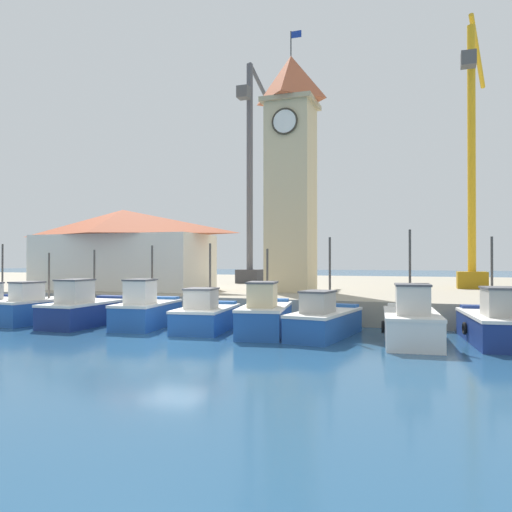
# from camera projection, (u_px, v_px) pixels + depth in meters

# --- Properties ---
(ground_plane) EXTENTS (300.00, 300.00, 0.00)m
(ground_plane) POSITION_uv_depth(u_px,v_px,m) (175.00, 338.00, 20.88)
(ground_plane) COLOR navy
(quay_wharf) EXTENTS (120.00, 40.00, 1.25)m
(quay_wharf) POSITION_uv_depth(u_px,v_px,m) (313.00, 289.00, 45.45)
(quay_wharf) COLOR #9E937F
(quay_wharf) RESTS_ON ground
(fishing_boat_left_outer) EXTENTS (2.36, 4.82, 3.66)m
(fishing_boat_left_outer) POSITION_uv_depth(u_px,v_px,m) (39.00, 308.00, 26.07)
(fishing_boat_left_outer) COLOR #2356A8
(fishing_boat_left_outer) RESTS_ON ground
(fishing_boat_left_inner) EXTENTS (2.25, 5.20, 3.80)m
(fishing_boat_left_inner) POSITION_uv_depth(u_px,v_px,m) (85.00, 310.00, 25.00)
(fishing_boat_left_inner) COLOR navy
(fishing_boat_left_inner) RESTS_ON ground
(fishing_boat_mid_left) EXTENTS (2.43, 4.68, 4.00)m
(fishing_boat_mid_left) POSITION_uv_depth(u_px,v_px,m) (147.00, 311.00, 24.27)
(fishing_boat_mid_left) COLOR #2356A8
(fishing_boat_mid_left) RESTS_ON ground
(fishing_boat_center) EXTENTS (2.65, 4.67, 4.06)m
(fishing_boat_center) POSITION_uv_depth(u_px,v_px,m) (206.00, 315.00, 23.17)
(fishing_boat_center) COLOR #2356A8
(fishing_boat_center) RESTS_ON ground
(fishing_boat_mid_right) EXTENTS (2.67, 5.10, 3.78)m
(fishing_boat_mid_right) POSITION_uv_depth(u_px,v_px,m) (265.00, 316.00, 21.97)
(fishing_boat_mid_right) COLOR #2356A8
(fishing_boat_mid_right) RESTS_ON ground
(fishing_boat_right_inner) EXTENTS (2.57, 5.16, 4.27)m
(fishing_boat_right_inner) POSITION_uv_depth(u_px,v_px,m) (324.00, 321.00, 21.10)
(fishing_boat_right_inner) COLOR #2356A8
(fishing_boat_right_inner) RESTS_ON ground
(fishing_boat_right_outer) EXTENTS (2.54, 5.24, 4.52)m
(fishing_boat_right_outer) POSITION_uv_depth(u_px,v_px,m) (411.00, 323.00, 19.62)
(fishing_boat_right_outer) COLOR silver
(fishing_boat_right_outer) RESTS_ON ground
(fishing_boat_far_right) EXTENTS (2.75, 5.37, 4.22)m
(fishing_boat_far_right) POSITION_uv_depth(u_px,v_px,m) (497.00, 324.00, 19.44)
(fishing_boat_far_right) COLOR navy
(fishing_boat_far_right) RESTS_ON ground
(clock_tower) EXTENTS (3.33, 3.33, 16.91)m
(clock_tower) POSITION_uv_depth(u_px,v_px,m) (291.00, 166.00, 32.31)
(clock_tower) COLOR beige
(clock_tower) RESTS_ON quay_wharf
(warehouse_left) EXTENTS (12.39, 5.42, 5.51)m
(warehouse_left) POSITION_uv_depth(u_px,v_px,m) (123.00, 249.00, 34.50)
(warehouse_left) COLOR silver
(warehouse_left) RESTS_ON quay_wharf
(port_crane_near) EXTENTS (2.00, 7.26, 19.54)m
(port_crane_near) POSITION_uv_depth(u_px,v_px,m) (250.00, 198.00, 43.95)
(port_crane_near) COLOR #353539
(port_crane_near) RESTS_ON quay_wharf
(port_crane_far) EXTENTS (2.50, 7.60, 19.77)m
(port_crane_far) POSITION_uv_depth(u_px,v_px,m) (472.00, 185.00, 35.66)
(port_crane_far) COLOR #976E11
(port_crane_far) RESTS_ON quay_wharf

